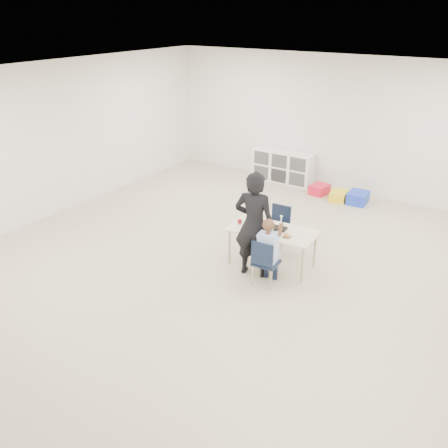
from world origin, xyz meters
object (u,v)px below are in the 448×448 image
Objects in this scene: adult at (254,225)px; child at (267,249)px; table at (272,247)px; cubby_shelf at (283,166)px; chair_near at (266,262)px.

child is at bearing 139.77° from adult.
cubby_shelf is at bearing 110.07° from table.
chair_near reaches higher than cubby_shelf.
chair_near is at bearing 139.77° from adult.
table is 1.20× the size of child.
child is 0.71× the size of adult.
child is at bearing -66.03° from cubby_shelf.
table is 0.97× the size of cubby_shelf.
cubby_shelf is (-1.82, 4.10, -0.01)m from chair_near.
chair_near is at bearing 0.00° from child.
adult is (-0.30, 0.15, 0.23)m from child.
chair_near is 0.55m from adult.
adult is at bearing 148.57° from chair_near.
cubby_shelf is 0.88× the size of adult.
chair_near is 0.45× the size of adult.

